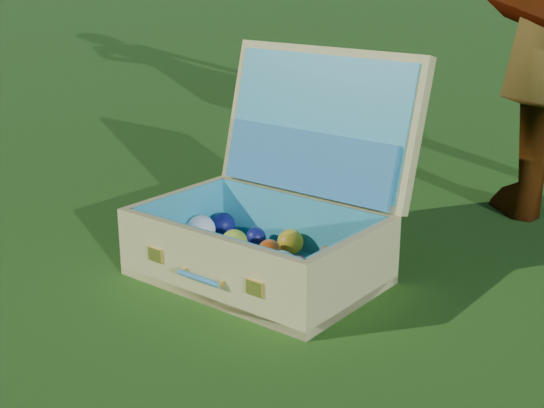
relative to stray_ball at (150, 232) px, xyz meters
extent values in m
plane|color=#215114|center=(0.51, -0.09, -0.04)|extent=(60.00, 60.00, 0.00)
sphere|color=teal|center=(0.00, 0.00, 0.00)|extent=(0.08, 0.08, 0.08)
cube|color=#C9BD6C|center=(0.33, -0.05, -0.03)|extent=(0.57, 0.43, 0.02)
cube|color=#C9BD6C|center=(0.30, -0.20, 0.04)|extent=(0.51, 0.11, 0.15)
cube|color=#C9BD6C|center=(0.36, 0.11, 0.04)|extent=(0.51, 0.11, 0.15)
cube|color=#C9BD6C|center=(0.08, 0.00, 0.04)|extent=(0.07, 0.30, 0.15)
cube|color=#C9BD6C|center=(0.57, -0.09, 0.04)|extent=(0.07, 0.30, 0.15)
cube|color=teal|center=(0.33, -0.05, -0.02)|extent=(0.52, 0.39, 0.01)
cube|color=teal|center=(0.30, -0.19, 0.05)|extent=(0.47, 0.09, 0.13)
cube|color=teal|center=(0.35, 0.10, 0.05)|extent=(0.47, 0.09, 0.13)
cube|color=teal|center=(0.10, 0.00, 0.05)|extent=(0.06, 0.30, 0.13)
cube|color=teal|center=(0.56, -0.09, 0.05)|extent=(0.06, 0.30, 0.13)
cube|color=#C9BD6C|center=(0.37, 0.18, 0.28)|extent=(0.52, 0.21, 0.34)
cube|color=teal|center=(0.36, 0.16, 0.28)|extent=(0.48, 0.17, 0.29)
cube|color=teal|center=(0.36, 0.13, 0.19)|extent=(0.46, 0.13, 0.14)
cube|color=#F2C659|center=(0.16, -0.19, 0.04)|extent=(0.04, 0.01, 0.03)
cube|color=#F2C659|center=(0.43, -0.24, 0.04)|extent=(0.04, 0.01, 0.03)
cylinder|color=teal|center=(0.29, -0.23, 0.03)|extent=(0.11, 0.03, 0.01)
cube|color=#F2C659|center=(0.24, -0.21, 0.03)|extent=(0.01, 0.02, 0.01)
cube|color=#F2C659|center=(0.34, -0.23, 0.03)|extent=(0.01, 0.02, 0.01)
sphere|color=#A8C530|center=(0.11, -0.12, 0.01)|extent=(0.06, 0.06, 0.06)
sphere|color=#A8C530|center=(0.21, -0.14, 0.02)|extent=(0.06, 0.06, 0.06)
sphere|color=#A8C530|center=(0.31, -0.16, 0.01)|extent=(0.05, 0.05, 0.05)
sphere|color=red|center=(0.41, -0.16, 0.01)|extent=(0.04, 0.04, 0.04)
sphere|color=beige|center=(0.49, -0.20, 0.01)|extent=(0.06, 0.06, 0.06)
sphere|color=white|center=(0.12, -0.05, 0.01)|extent=(0.05, 0.05, 0.05)
sphere|color=#A8C530|center=(0.22, -0.06, 0.01)|extent=(0.05, 0.05, 0.05)
sphere|color=gold|center=(0.31, -0.09, 0.01)|extent=(0.05, 0.05, 0.05)
sphere|color=white|center=(0.41, -0.09, 0.02)|extent=(0.07, 0.07, 0.07)
sphere|color=beige|center=(0.51, -0.13, 0.02)|extent=(0.07, 0.07, 0.07)
sphere|color=white|center=(0.13, 0.02, 0.02)|extent=(0.07, 0.07, 0.07)
sphere|color=#A8C530|center=(0.24, 0.00, 0.02)|extent=(0.06, 0.06, 0.06)
sphere|color=#DF5312|center=(0.33, 0.00, 0.01)|extent=(0.05, 0.05, 0.05)
sphere|color=red|center=(0.42, -0.03, 0.01)|extent=(0.04, 0.04, 0.04)
sphere|color=#DF5312|center=(0.52, -0.04, 0.01)|extent=(0.05, 0.05, 0.05)
sphere|color=#101354|center=(0.15, 0.09, 0.02)|extent=(0.06, 0.06, 0.06)
sphere|color=#101354|center=(0.26, 0.07, 0.01)|extent=(0.05, 0.05, 0.05)
sphere|color=gold|center=(0.35, 0.06, 0.02)|extent=(0.06, 0.06, 0.06)
sphere|color=#DF5312|center=(0.45, 0.05, 0.01)|extent=(0.04, 0.04, 0.04)
sphere|color=#A8C530|center=(0.53, 0.02, 0.02)|extent=(0.06, 0.06, 0.06)
camera|label=1|loc=(1.07, -1.39, 0.64)|focal=50.00mm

